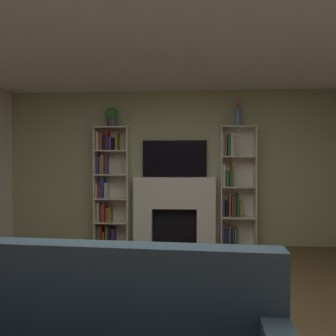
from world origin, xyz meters
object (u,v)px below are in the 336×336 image
(fireplace, at_px, (174,210))
(potted_plant, at_px, (112,116))
(bookshelf_left, at_px, (109,187))
(tv, at_px, (175,159))
(vase_with_flowers, at_px, (238,115))
(bookshelf_right, at_px, (234,190))
(coffee_table, at_px, (121,306))

(fireplace, distance_m, potted_plant, 1.81)
(bookshelf_left, bearing_deg, tv, 4.22)
(potted_plant, height_order, vase_with_flowers, vase_with_flowers)
(tv, height_order, potted_plant, potted_plant)
(bookshelf_right, relative_size, coffee_table, 2.35)
(vase_with_flowers, bearing_deg, bookshelf_right, 135.31)
(bookshelf_right, relative_size, potted_plant, 6.09)
(fireplace, bearing_deg, bookshelf_right, 1.39)
(bookshelf_left, bearing_deg, fireplace, -0.53)
(potted_plant, bearing_deg, vase_with_flowers, 0.01)
(bookshelf_left, bearing_deg, bookshelf_right, 0.38)
(fireplace, xyz_separation_m, vase_with_flowers, (1.01, -0.03, 1.50))
(potted_plant, distance_m, coffee_table, 3.64)
(bookshelf_right, bearing_deg, bookshelf_left, -179.62)
(fireplace, distance_m, bookshelf_left, 1.12)
(coffee_table, bearing_deg, bookshelf_right, 69.71)
(bookshelf_right, xyz_separation_m, vase_with_flowers, (0.05, -0.05, 1.18))
(bookshelf_left, xyz_separation_m, vase_with_flowers, (2.07, -0.04, 1.14))
(vase_with_flowers, xyz_separation_m, coffee_table, (-1.22, -3.11, -1.71))
(bookshelf_right, xyz_separation_m, potted_plant, (-1.96, -0.05, 1.19))
(bookshelf_left, bearing_deg, vase_with_flowers, -1.14)
(potted_plant, bearing_deg, bookshelf_left, 144.44)
(vase_with_flowers, bearing_deg, potted_plant, -179.99)
(fireplace, distance_m, bookshelf_right, 1.00)
(bookshelf_left, xyz_separation_m, bookshelf_right, (2.02, 0.01, -0.04))
(bookshelf_left, height_order, coffee_table, bookshelf_left)
(fireplace, height_order, potted_plant, potted_plant)
(fireplace, height_order, vase_with_flowers, vase_with_flowers)
(tv, xyz_separation_m, potted_plant, (-1.01, -0.12, 0.68))
(bookshelf_left, distance_m, bookshelf_right, 2.02)
(tv, relative_size, coffee_table, 1.27)
(tv, xyz_separation_m, bookshelf_right, (0.95, -0.07, -0.51))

